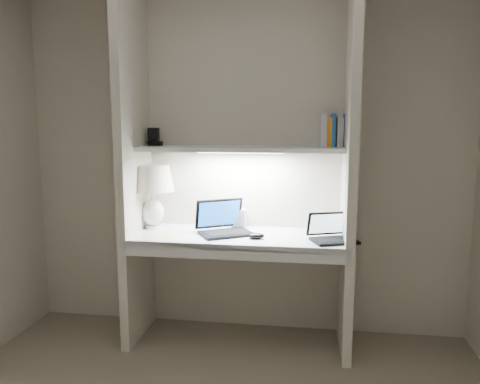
% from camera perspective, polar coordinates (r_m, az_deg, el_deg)
% --- Properties ---
extents(back_wall, '(3.20, 0.01, 2.50)m').
position_cam_1_polar(back_wall, '(3.41, 0.47, 3.76)').
color(back_wall, beige).
rests_on(back_wall, floor).
extents(alcove_panel_left, '(0.06, 0.55, 2.50)m').
position_cam_1_polar(alcove_panel_left, '(3.32, -12.79, 3.43)').
color(alcove_panel_left, beige).
rests_on(alcove_panel_left, floor).
extents(alcove_panel_right, '(0.06, 0.55, 2.50)m').
position_cam_1_polar(alcove_panel_right, '(3.11, 13.21, 3.09)').
color(alcove_panel_right, beige).
rests_on(alcove_panel_right, floor).
extents(desk, '(1.40, 0.55, 0.04)m').
position_cam_1_polar(desk, '(3.22, -0.21, -5.55)').
color(desk, white).
rests_on(desk, alcove_panel_left).
extents(desk_apron, '(1.46, 0.03, 0.10)m').
position_cam_1_polar(desk_apron, '(2.98, -0.96, -7.31)').
color(desk_apron, silver).
rests_on(desk_apron, desk).
extents(shelf, '(1.40, 0.36, 0.03)m').
position_cam_1_polar(shelf, '(3.22, 0.03, 5.27)').
color(shelf, silver).
rests_on(shelf, back_wall).
extents(strip_light, '(0.60, 0.04, 0.02)m').
position_cam_1_polar(strip_light, '(3.22, 0.03, 4.88)').
color(strip_light, white).
rests_on(strip_light, shelf).
extents(table_lamp, '(0.31, 0.31, 0.46)m').
position_cam_1_polar(table_lamp, '(3.41, -10.64, 0.77)').
color(table_lamp, white).
rests_on(table_lamp, desk).
extents(laptop_main, '(0.44, 0.43, 0.23)m').
position_cam_1_polar(laptop_main, '(3.24, -2.03, -4.13)').
color(laptop_main, black).
rests_on(laptop_main, desk).
extents(laptop_netbook, '(0.35, 0.32, 0.18)m').
position_cam_1_polar(laptop_netbook, '(3.10, 11.12, -5.08)').
color(laptop_netbook, black).
rests_on(laptop_netbook, desk).
extents(speaker, '(0.10, 0.08, 0.14)m').
position_cam_1_polar(speaker, '(3.41, -0.07, -3.24)').
color(speaker, silver).
rests_on(speaker, desk).
extents(mouse, '(0.12, 0.08, 0.04)m').
position_cam_1_polar(mouse, '(3.10, 2.00, -5.37)').
color(mouse, black).
rests_on(mouse, desk).
extents(cable_coil, '(0.12, 0.12, 0.01)m').
position_cam_1_polar(cable_coil, '(3.16, -1.67, -5.35)').
color(cable_coil, black).
rests_on(cable_coil, desk).
extents(sticky_note, '(0.08, 0.08, 0.00)m').
position_cam_1_polar(sticky_note, '(3.24, -8.87, -5.18)').
color(sticky_note, yellow).
rests_on(sticky_note, desk).
extents(book_row, '(0.21, 0.15, 0.22)m').
position_cam_1_polar(book_row, '(3.29, 11.60, 7.27)').
color(book_row, silver).
rests_on(book_row, shelf).
extents(shelf_box, '(0.08, 0.06, 0.13)m').
position_cam_1_polar(shelf_box, '(3.44, -10.49, 6.65)').
color(shelf_box, black).
rests_on(shelf_box, shelf).
extents(shelf_gadget, '(0.12, 0.11, 0.04)m').
position_cam_1_polar(shelf_gadget, '(3.40, -10.55, 5.95)').
color(shelf_gadget, black).
rests_on(shelf_gadget, shelf).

